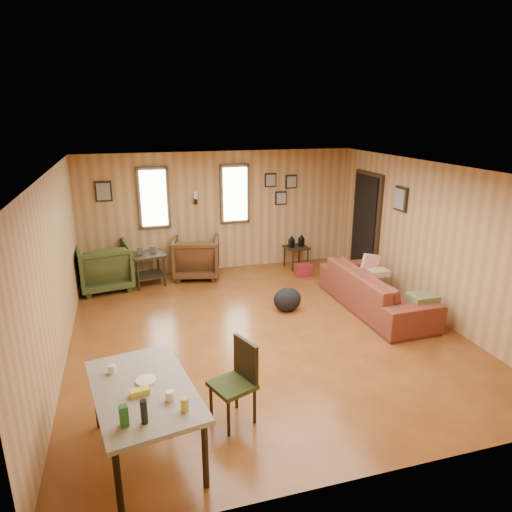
{
  "coord_description": "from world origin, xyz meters",
  "views": [
    {
      "loc": [
        -1.82,
        -5.89,
        3.12
      ],
      "look_at": [
        0.0,
        0.4,
        1.05
      ],
      "focal_mm": 32.0,
      "sensor_mm": 36.0,
      "label": 1
    }
  ],
  "objects_px": {
    "dining_table": "(144,395)",
    "side_table": "(296,245)",
    "recliner_green": "(104,264)",
    "sofa": "(376,283)",
    "recliner_brown": "(196,255)",
    "end_table": "(148,264)"
  },
  "relations": [
    {
      "from": "dining_table",
      "to": "side_table",
      "type": "bearing_deg",
      "value": 45.27
    },
    {
      "from": "recliner_green",
      "to": "side_table",
      "type": "relative_size",
      "value": 1.32
    },
    {
      "from": "sofa",
      "to": "recliner_brown",
      "type": "height_order",
      "value": "sofa"
    },
    {
      "from": "sofa",
      "to": "side_table",
      "type": "relative_size",
      "value": 3.29
    },
    {
      "from": "side_table",
      "to": "dining_table",
      "type": "bearing_deg",
      "value": -124.88
    },
    {
      "from": "recliner_brown",
      "to": "end_table",
      "type": "xyz_separation_m",
      "value": [
        -0.94,
        -0.2,
        -0.03
      ]
    },
    {
      "from": "recliner_brown",
      "to": "sofa",
      "type": "bearing_deg",
      "value": 150.21
    },
    {
      "from": "sofa",
      "to": "side_table",
      "type": "bearing_deg",
      "value": 10.62
    },
    {
      "from": "recliner_green",
      "to": "end_table",
      "type": "distance_m",
      "value": 0.78
    },
    {
      "from": "recliner_green",
      "to": "dining_table",
      "type": "xyz_separation_m",
      "value": [
        0.49,
        -4.62,
        0.19
      ]
    },
    {
      "from": "end_table",
      "to": "sofa",
      "type": "bearing_deg",
      "value": -31.8
    },
    {
      "from": "side_table",
      "to": "dining_table",
      "type": "xyz_separation_m",
      "value": [
        -3.32,
        -4.76,
        0.18
      ]
    },
    {
      "from": "recliner_green",
      "to": "side_table",
      "type": "bearing_deg",
      "value": 172.61
    },
    {
      "from": "recliner_brown",
      "to": "side_table",
      "type": "height_order",
      "value": "recliner_brown"
    },
    {
      "from": "sofa",
      "to": "recliner_green",
      "type": "distance_m",
      "value": 4.83
    },
    {
      "from": "recliner_brown",
      "to": "recliner_green",
      "type": "distance_m",
      "value": 1.73
    },
    {
      "from": "recliner_brown",
      "to": "dining_table",
      "type": "height_order",
      "value": "dining_table"
    },
    {
      "from": "recliner_green",
      "to": "dining_table",
      "type": "relative_size",
      "value": 0.6
    },
    {
      "from": "recliner_green",
      "to": "dining_table",
      "type": "bearing_deg",
      "value": 86.5
    },
    {
      "from": "end_table",
      "to": "side_table",
      "type": "distance_m",
      "value": 3.03
    },
    {
      "from": "end_table",
      "to": "side_table",
      "type": "height_order",
      "value": "end_table"
    },
    {
      "from": "sofa",
      "to": "end_table",
      "type": "bearing_deg",
      "value": 56.85
    }
  ]
}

